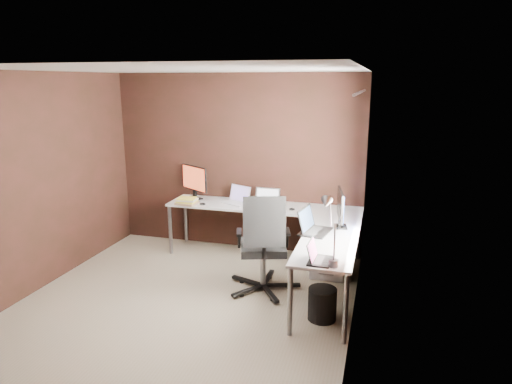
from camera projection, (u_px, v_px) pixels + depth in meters
room at (217, 190)px, 4.78m from camera, size 3.60×3.60×2.50m
desk at (283, 221)px, 5.70m from camera, size 2.65×2.25×0.73m
drawer_pedestal at (329, 251)px, 5.74m from camera, size 0.42×0.50×0.60m
monitor_left at (194, 180)px, 6.53m from camera, size 0.48×0.31×0.48m
monitor_right at (341, 207)px, 5.25m from camera, size 0.16×0.53×0.44m
laptop_white at (237, 199)px, 6.35m from camera, size 0.43×0.37×0.24m
laptop_silver at (267, 202)px, 6.22m from camera, size 0.35×0.25×0.23m
laptop_black_big at (312, 227)px, 5.13m from camera, size 0.36×0.46×0.28m
laptop_black_small at (317, 257)px, 4.30m from camera, size 0.22×0.30×0.20m
book_stack at (187, 201)px, 6.30m from camera, size 0.30×0.25×0.09m
mouse_left at (203, 204)px, 6.24m from camera, size 0.10×0.08×0.03m
mouse_corner at (292, 209)px, 5.99m from camera, size 0.09×0.07×0.03m
desk_lamp at (329, 222)px, 4.17m from camera, size 0.20×0.23×0.64m
office_chair at (263, 263)px, 5.25m from camera, size 0.66×0.70×1.18m
wastebasket at (322, 304)px, 4.66m from camera, size 0.34×0.34×0.34m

